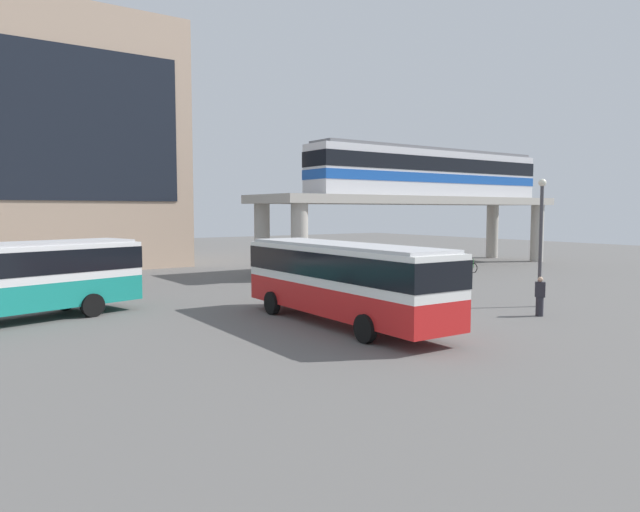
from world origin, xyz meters
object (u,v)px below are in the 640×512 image
Objects in this scene: train at (431,173)px; bicycle_blue at (453,267)px; bicycle_green at (468,268)px; pedestrian_at_kerb at (540,298)px; bus_secondary at (2,274)px; pedestrian_walking_across at (393,274)px; bus_main at (343,275)px; bicycle_orange at (387,276)px; pedestrian_near_building at (326,267)px.

train is 8.49m from bicycle_blue.
bicycle_green is 1.08× the size of bicycle_blue.
train is 23.54m from pedestrian_at_kerb.
pedestrian_at_kerb reaches higher than bicycle_blue.
bus_secondary reaches higher than pedestrian_walking_across.
bus_main is (-20.54, -15.40, -5.55)m from train.
train is at bearing 31.40° from bicycle_orange.
pedestrian_near_building is at bearing 174.19° from bicycle_blue.
train is at bearing 13.49° from bus_secondary.
bus_main is 0.98× the size of bus_secondary.
bicycle_blue is at bearing -112.77° from train.
train is 9.25m from bicycle_green.
bicycle_green is 17.03m from pedestrian_at_kerb.
pedestrian_at_kerb is at bearing -123.69° from train.
bus_main reaches higher than pedestrian_at_kerb.
bus_secondary is 19.80m from pedestrian_walking_across.
bicycle_orange is 1.09× the size of bicycle_blue.
bicycle_green is 0.99× the size of bicycle_orange.
bicycle_orange is (-9.87, -6.03, -7.18)m from train.
pedestrian_at_kerb is 0.94× the size of pedestrian_near_building.
pedestrian_near_building is at bearing 13.27° from bus_secondary.
bicycle_orange is at bearing 53.75° from pedestrian_walking_across.
bus_main is at bearing -138.70° from bicycle_orange.
bicycle_blue is 0.97× the size of pedestrian_at_kerb.
pedestrian_near_building is at bearing 97.25° from pedestrian_walking_across.
train reaches higher than bus_main.
pedestrian_at_kerb is at bearing -94.00° from pedestrian_walking_across.
bicycle_green is at bearing 50.94° from pedestrian_at_kerb.
train is at bearing 72.20° from bicycle_green.
bicycle_blue is 10.83m from pedestrian_near_building.
bicycle_blue is 0.93× the size of pedestrian_walking_across.
bus_secondary is (-11.00, 7.83, 0.00)m from bus_main.
pedestrian_at_kerb reaches higher than bicycle_green.
bus_main is 21.94m from bicycle_blue.
bicycle_orange is 1.06× the size of pedestrian_at_kerb.
pedestrian_walking_across reaches higher than bicycle_orange.
bicycle_blue is at bearing 88.79° from bicycle_green.
bicycle_orange is 3.30m from pedestrian_walking_across.
bicycle_blue is (18.79, 11.22, -1.63)m from bus_main.
bus_main is at bearing 157.24° from pedestrian_at_kerb.
train is 2.01× the size of bus_secondary.
bicycle_green is (29.76, 2.02, -1.63)m from bus_secondary.
pedestrian_near_building reaches higher than bicycle_orange.
pedestrian_near_building reaches higher than bicycle_green.
pedestrian_at_kerb is (-2.63, -12.74, 0.44)m from bicycle_orange.
bicycle_blue is 18.13m from pedestrian_at_kerb.
bus_secondary is at bearing -175.93° from bicycle_orange.
pedestrian_near_building is (-0.71, 5.58, 0.01)m from pedestrian_walking_across.
train is at bearing 13.83° from pedestrian_near_building.
bicycle_blue is (29.79, 3.39, -1.63)m from bus_secondary.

